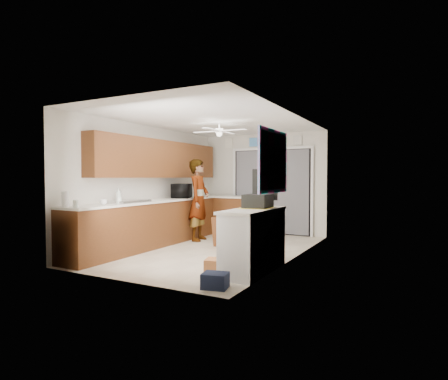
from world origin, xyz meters
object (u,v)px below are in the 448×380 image
at_px(navy_crate, 215,281).
at_px(man, 199,200).
at_px(cardboard_box, 219,267).
at_px(dog, 257,230).
at_px(paper_towel_roll, 65,199).
at_px(suitcase, 258,201).
at_px(microwave, 182,191).
at_px(cup, 103,202).
at_px(soap_bottle, 118,195).

distance_m(navy_crate, man, 3.70).
xyz_separation_m(cardboard_box, dog, (-0.68, 2.99, 0.12)).
height_order(navy_crate, dog, dog).
relative_size(paper_towel_roll, suitcase, 0.51).
bearing_deg(microwave, navy_crate, -163.81).
bearing_deg(paper_towel_roll, cardboard_box, 13.84).
distance_m(microwave, paper_towel_roll, 2.96).
height_order(cup, man, man).
height_order(microwave, paper_towel_roll, microwave).
relative_size(microwave, navy_crate, 1.83).
bearing_deg(soap_bottle, navy_crate, -21.32).
relative_size(man, dog, 3.00).
distance_m(soap_bottle, suitcase, 2.67).
bearing_deg(cup, man, 79.97).
bearing_deg(man, paper_towel_roll, 157.40).
distance_m(microwave, soap_bottle, 1.89).
bearing_deg(cup, soap_bottle, 101.73).
bearing_deg(navy_crate, dog, 104.64).
height_order(cup, suitcase, suitcase).
bearing_deg(paper_towel_roll, man, 78.13).
height_order(soap_bottle, navy_crate, soap_bottle).
height_order(soap_bottle, man, man).
bearing_deg(microwave, cardboard_box, -160.77).
xyz_separation_m(cardboard_box, man, (-1.82, 2.40, 0.79)).
bearing_deg(cup, suitcase, 14.63).
bearing_deg(microwave, man, -106.17).
height_order(cup, navy_crate, cup).
xyz_separation_m(soap_bottle, cardboard_box, (2.34, -0.46, -0.96)).
xyz_separation_m(microwave, cardboard_box, (2.24, -2.34, -0.98)).
distance_m(microwave, cup, 2.35).
bearing_deg(man, microwave, 87.53).
height_order(paper_towel_roll, suitcase, paper_towel_roll).
xyz_separation_m(suitcase, man, (-2.14, 1.73, -0.14)).
xyz_separation_m(soap_bottle, suitcase, (2.66, 0.21, -0.04)).
height_order(navy_crate, man, man).
height_order(paper_towel_roll, cardboard_box, paper_towel_roll).
xyz_separation_m(man, dog, (1.15, 0.58, -0.67)).
bearing_deg(dog, cardboard_box, -69.53).
relative_size(microwave, paper_towel_roll, 2.37).
xyz_separation_m(cup, navy_crate, (2.50, -0.56, -0.89)).
bearing_deg(navy_crate, cardboard_box, 114.25).
bearing_deg(cardboard_box, dog, 102.74).
xyz_separation_m(cardboard_box, navy_crate, (0.25, -0.55, -0.02)).
bearing_deg(suitcase, microwave, 143.59).
bearing_deg(suitcase, paper_towel_roll, -158.53).
relative_size(cup, suitcase, 0.25).
distance_m(suitcase, cardboard_box, 1.19).
relative_size(suitcase, dog, 0.80).
xyz_separation_m(microwave, dog, (1.56, 0.64, -0.86)).
distance_m(soap_bottle, cup, 0.48).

